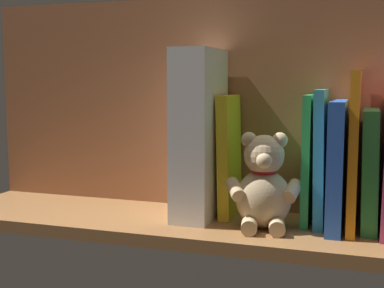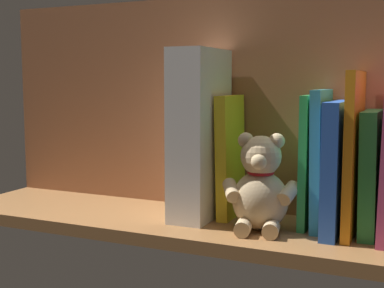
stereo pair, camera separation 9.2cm
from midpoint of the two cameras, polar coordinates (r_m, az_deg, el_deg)
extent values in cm
cube|color=#9E6B3D|center=(94.27, -2.81, -8.69)|extent=(91.38, 24.37, 2.20)
cube|color=brown|center=(100.27, -0.82, 4.42)|extent=(91.38, 1.50, 39.81)
cube|color=green|center=(88.53, 16.03, -2.74)|extent=(2.79, 12.24, 19.63)
cube|color=orange|center=(87.29, 14.37, -0.79)|extent=(1.41, 14.13, 25.70)
cube|color=blue|center=(87.55, 12.63, -2.27)|extent=(2.46, 14.70, 21.02)
cube|color=teal|center=(89.32, 11.04, -1.48)|extent=(2.07, 11.44, 22.79)
cube|color=green|center=(90.11, 9.74, -1.67)|extent=(1.32, 10.55, 21.87)
ellipsoid|color=#D1B284|center=(87.05, 4.79, -5.99)|extent=(10.51, 9.74, 9.64)
sphere|color=#D1B284|center=(85.73, 4.84, -1.22)|extent=(6.63, 6.63, 6.63)
sphere|color=#D1B284|center=(85.33, 6.52, 0.40)|extent=(2.56, 2.56, 2.56)
sphere|color=#D1B284|center=(85.58, 3.19, 0.46)|extent=(2.56, 2.56, 2.56)
sphere|color=beige|center=(83.02, 4.73, -1.83)|extent=(2.56, 2.56, 2.56)
cylinder|color=#D1B284|center=(85.40, 7.84, -5.12)|extent=(3.01, 5.04, 3.57)
cylinder|color=#D1B284|center=(85.87, 1.69, -5.00)|extent=(4.36, 5.23, 3.57)
cylinder|color=#D1B284|center=(83.86, 6.11, -9.00)|extent=(3.18, 4.02, 2.56)
cylinder|color=#D1B284|center=(84.09, 3.12, -8.93)|extent=(3.18, 4.02, 2.56)
torus|color=red|center=(86.13, 4.82, -2.96)|extent=(5.13, 5.13, 0.75)
cube|color=yellow|center=(93.52, 1.29, -1.34)|extent=(2.59, 9.92, 21.70)
cube|color=white|center=(92.28, -2.05, 1.07)|extent=(6.47, 14.64, 29.70)
camera|label=1|loc=(0.05, -92.86, -0.34)|focal=49.09mm
camera|label=2|loc=(0.05, 87.14, 0.34)|focal=49.09mm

